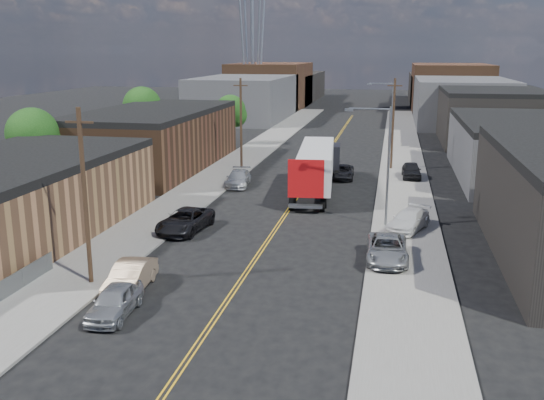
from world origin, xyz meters
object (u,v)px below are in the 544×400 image
at_px(car_left_d, 238,178).
at_px(car_right_lot_a, 387,249).
at_px(car_right_lot_c, 411,170).
at_px(semi_truck, 319,164).
at_px(car_left_a, 115,301).
at_px(car_ahead_truck, 342,172).
at_px(car_left_b, 130,277).
at_px(car_right_lot_b, 409,220).
at_px(car_left_c, 185,220).

distance_m(car_left_d, car_right_lot_a, 24.42).
bearing_deg(car_right_lot_c, semi_truck, -142.56).
bearing_deg(car_right_lot_a, car_left_a, -143.26).
distance_m(car_left_d, car_ahead_truck, 11.12).
xyz_separation_m(car_right_lot_a, car_right_lot_c, (2.08, 26.18, 0.02)).
bearing_deg(car_left_b, car_left_d, 87.67).
xyz_separation_m(car_left_a, car_ahead_truck, (8.27, 35.64, -0.07)).
height_order(car_right_lot_b, car_right_lot_c, car_right_lot_c).
relative_size(car_left_c, car_left_d, 1.11).
xyz_separation_m(semi_truck, car_right_lot_a, (6.66, -18.99, -1.62)).
bearing_deg(car_ahead_truck, car_left_c, -116.60).
relative_size(car_left_b, car_left_d, 0.93).
bearing_deg(car_left_a, car_left_c, 92.05).
xyz_separation_m(car_left_b, car_left_d, (-0.81, 26.99, -0.04)).
height_order(car_left_a, car_right_lot_c, car_right_lot_c).
xyz_separation_m(car_left_d, car_right_lot_a, (14.60, -19.57, 0.15)).
height_order(car_right_lot_a, car_right_lot_b, car_right_lot_a).
distance_m(car_right_lot_b, car_right_lot_c, 19.13).
height_order(car_right_lot_a, car_ahead_truck, car_right_lot_a).
bearing_deg(car_left_a, car_left_b, 97.12).
bearing_deg(car_left_d, car_ahead_truck, 23.60).
distance_m(semi_truck, car_left_a, 30.34).
relative_size(car_left_a, car_ahead_truck, 0.90).
xyz_separation_m(car_left_c, car_right_lot_b, (16.05, 3.07, 0.06)).
bearing_deg(car_left_b, car_ahead_truck, 70.69).
bearing_deg(car_left_c, car_ahead_truck, 71.49).
distance_m(car_left_a, car_left_b, 3.22).
bearing_deg(car_right_lot_a, car_left_d, 124.74).
bearing_deg(semi_truck, car_left_c, -122.85).
bearing_deg(semi_truck, car_left_a, -107.41).
bearing_deg(semi_truck, car_left_b, -110.05).
distance_m(car_right_lot_b, car_ahead_truck, 19.10).
xyz_separation_m(car_left_a, car_right_lot_b, (14.65, 17.64, 0.11)).
xyz_separation_m(car_left_c, car_ahead_truck, (9.67, 21.07, -0.11)).
height_order(car_right_lot_c, car_ahead_truck, car_right_lot_c).
xyz_separation_m(semi_truck, car_ahead_truck, (1.73, 6.07, -1.84)).
height_order(car_right_lot_b, car_ahead_truck, car_right_lot_b).
bearing_deg(car_left_d, car_right_lot_c, 15.65).
bearing_deg(car_right_lot_c, car_left_d, -160.41).
distance_m(car_right_lot_c, car_ahead_truck, 7.10).
xyz_separation_m(car_left_c, car_left_d, (0.00, 15.58, -0.05)).
xyz_separation_m(semi_truck, car_left_b, (-7.13, -26.41, -1.73)).
relative_size(car_right_lot_c, car_ahead_truck, 0.92).
height_order(semi_truck, car_ahead_truck, semi_truck).
relative_size(car_right_lot_b, car_right_lot_c, 1.08).
bearing_deg(car_left_d, car_left_c, -95.98).
bearing_deg(car_right_lot_a, car_right_lot_c, 83.48).
bearing_deg(car_left_b, car_right_lot_c, 60.68).
bearing_deg(car_left_d, semi_truck, -10.14).
bearing_deg(car_left_d, car_right_lot_b, -43.91).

